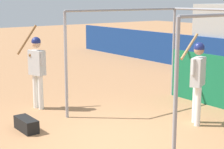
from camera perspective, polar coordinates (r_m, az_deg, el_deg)
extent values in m
plane|color=#A8754C|center=(7.71, -0.40, -9.69)|extent=(60.00, 60.00, 0.00)
cube|color=maroon|center=(15.33, 15.26, 5.82)|extent=(0.45, 0.40, 0.10)
cube|color=maroon|center=(15.45, 15.71, 6.70)|extent=(0.45, 0.06, 0.40)
cylinder|color=gray|center=(8.77, -7.03, 1.35)|extent=(0.07, 0.07, 2.51)
cylinder|color=gray|center=(6.07, 9.67, -3.25)|extent=(0.07, 0.07, 2.51)
cylinder|color=gray|center=(10.96, 9.33, 3.31)|extent=(0.07, 0.07, 2.51)
cylinder|color=gray|center=(9.65, 2.12, 9.85)|extent=(0.06, 3.57, 0.06)
cube|color=#14663D|center=(9.95, 16.38, -1.20)|extent=(3.41, 0.03, 1.36)
cylinder|color=white|center=(8.51, 12.95, -4.77)|extent=(0.17, 0.17, 0.89)
cylinder|color=white|center=(8.73, 12.57, -4.34)|extent=(0.17, 0.17, 0.89)
cube|color=#B7B7B7|center=(8.45, 12.98, 0.41)|extent=(0.38, 0.50, 0.63)
sphere|color=#A37556|center=(8.37, 13.13, 3.67)|extent=(0.22, 0.22, 0.22)
sphere|color=navy|center=(8.36, 13.14, 4.01)|extent=(0.23, 0.23, 0.23)
cylinder|color=#B7B7B7|center=(8.21, 12.29, 1.13)|extent=(0.09, 0.09, 0.35)
cylinder|color=#B7B7B7|center=(8.66, 13.21, 1.61)|extent=(0.09, 0.09, 0.35)
cylinder|color=#AD7F4C|center=(8.70, 11.72, 4.21)|extent=(0.24, 0.74, 0.55)
sphere|color=#AD7F4C|center=(8.58, 13.76, 2.34)|extent=(0.08, 0.08, 0.08)
cylinder|color=white|center=(9.71, -10.82, -2.68)|extent=(0.16, 0.16, 0.89)
cylinder|color=white|center=(9.85, -11.57, -2.51)|extent=(0.16, 0.16, 0.89)
cube|color=#B7B7B7|center=(9.63, -11.37, 1.78)|extent=(0.47, 0.33, 0.63)
sphere|color=tan|center=(9.56, -11.48, 4.65)|extent=(0.22, 0.22, 0.22)
sphere|color=navy|center=(9.56, -11.50, 4.94)|extent=(0.23, 0.23, 0.23)
cylinder|color=#B7B7B7|center=(9.41, -10.68, 2.46)|extent=(0.09, 0.09, 0.35)
cylinder|color=#B7B7B7|center=(9.75, -12.46, 2.70)|extent=(0.09, 0.09, 0.35)
cylinder|color=brown|center=(9.83, -12.86, 5.18)|extent=(0.15, 0.56, 0.76)
sphere|color=brown|center=(9.63, -12.37, 2.91)|extent=(0.08, 0.08, 0.08)
cube|color=black|center=(8.29, -12.92, -7.43)|extent=(0.70, 0.28, 0.28)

